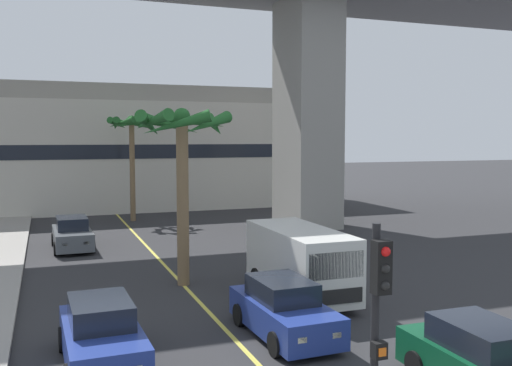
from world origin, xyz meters
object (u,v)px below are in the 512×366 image
car_queue_front (485,363)px  car_queue_third (101,335)px  delivery_van (300,261)px  palm_tree_mid_median (131,133)px  car_queue_second (72,235)px  palm_tree_near_median (181,144)px  car_queue_fourth (283,310)px  traffic_light_median_near (378,327)px

car_queue_front → car_queue_third: 8.62m
delivery_van → palm_tree_mid_median: 20.81m
palm_tree_mid_median → car_queue_front: bearing=-83.5°
delivery_van → palm_tree_mid_median: (-2.70, 20.15, 4.42)m
car_queue_third → car_queue_second: bearing=90.0°
car_queue_third → palm_tree_mid_median: (4.11, 23.73, 4.99)m
car_queue_second → palm_tree_mid_median: bearing=64.5°
car_queue_front → delivery_van: delivery_van is taller
car_queue_third → palm_tree_near_median: (3.50, 6.68, 4.45)m
delivery_van → car_queue_second: bearing=120.5°
car_queue_front → car_queue_fourth: bearing=117.2°
car_queue_fourth → palm_tree_near_median: size_ratio=0.64×
car_queue_fourth → traffic_light_median_near: traffic_light_median_near is taller
car_queue_fourth → traffic_light_median_near: (-1.61, -7.22, 1.99)m
car_queue_second → traffic_light_median_near: 22.31m
traffic_light_median_near → palm_tree_near_median: size_ratio=0.65×
car_queue_third → delivery_van: size_ratio=0.79×
car_queue_second → traffic_light_median_near: traffic_light_median_near is taller
car_queue_fourth → palm_tree_near_median: 7.85m
car_queue_front → car_queue_fourth: same height
car_queue_second → car_queue_third: 15.13m
car_queue_front → traffic_light_median_near: size_ratio=0.98×
palm_tree_mid_median → car_queue_fourth: bearing=-88.2°
delivery_van → traffic_light_median_near: traffic_light_median_near is taller
car_queue_second → palm_tree_mid_median: 10.75m
palm_tree_mid_median → car_queue_third: bearing=-99.8°
car_queue_front → traffic_light_median_near: traffic_light_median_near is taller
car_queue_second → car_queue_fourth: size_ratio=1.00×
delivery_van → palm_tree_near_median: bearing=136.8°
palm_tree_mid_median → car_queue_second: bearing=-115.5°
traffic_light_median_near → palm_tree_mid_median: size_ratio=0.62×
delivery_van → palm_tree_near_median: (-3.31, 3.11, 3.89)m
palm_tree_near_median → delivery_van: bearing=-43.2°
delivery_van → palm_tree_mid_median: palm_tree_mid_median is taller
car_queue_third → traffic_light_median_near: 7.84m
delivery_van → car_queue_third: bearing=-152.3°
car_queue_second → delivery_van: size_ratio=0.79×
traffic_light_median_near → car_queue_fourth: bearing=77.4°
delivery_van → palm_tree_mid_median: bearing=97.6°
car_queue_fourth → palm_tree_near_median: bearing=102.0°
car_queue_fourth → palm_tree_near_median: (-1.34, 6.32, 4.45)m
car_queue_third → palm_tree_mid_median: size_ratio=0.61×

